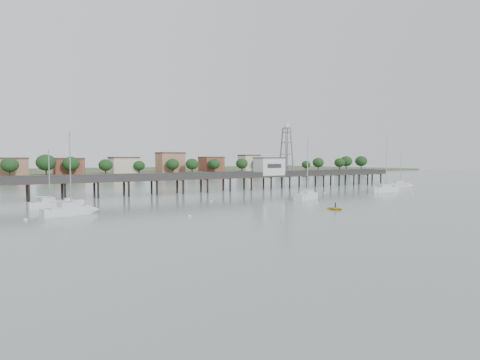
# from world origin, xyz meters

# --- Properties ---
(ground_plane) EXTENTS (500.00, 500.00, 0.00)m
(ground_plane) POSITION_xyz_m (0.00, 0.00, 0.00)
(ground_plane) COLOR gray
(ground_plane) RESTS_ON ground
(pier) EXTENTS (150.00, 5.00, 5.50)m
(pier) POSITION_xyz_m (0.00, 60.00, 3.79)
(pier) COLOR #2D2823
(pier) RESTS_ON ground
(pier_building) EXTENTS (8.40, 5.40, 5.30)m
(pier_building) POSITION_xyz_m (25.00, 60.00, 6.67)
(pier_building) COLOR silver
(pier_building) RESTS_ON ground
(lattice_tower) EXTENTS (3.20, 3.20, 15.50)m
(lattice_tower) POSITION_xyz_m (31.50, 60.00, 11.10)
(lattice_tower) COLOR slate
(lattice_tower) RESTS_ON ground
(sailboat_d) EXTENTS (9.86, 4.07, 15.68)m
(sailboat_d) POSITION_xyz_m (46.05, 34.18, 0.63)
(sailboat_d) COLOR silver
(sailboat_d) RESTS_ON ground
(sailboat_a) EXTENTS (8.68, 4.36, 13.77)m
(sailboat_a) POSITION_xyz_m (-33.58, 32.23, 0.64)
(sailboat_a) COLOR silver
(sailboat_a) RESTS_ON ground
(sailboat_c) EXTENTS (8.85, 5.51, 14.08)m
(sailboat_c) POSITION_xyz_m (14.88, 31.46, 0.64)
(sailboat_c) COLOR silver
(sailboat_c) RESTS_ON ground
(sailboat_e) EXTENTS (7.03, 6.07, 12.05)m
(sailboat_e) POSITION_xyz_m (64.32, 42.99, 0.65)
(sailboat_e) COLOR silver
(sailboat_e) RESTS_ON ground
(sailboat_b) EXTENTS (6.63, 2.55, 10.87)m
(sailboat_b) POSITION_xyz_m (-35.68, 42.55, 0.66)
(sailboat_b) COLOR silver
(sailboat_b) RESTS_ON ground
(white_tender) EXTENTS (3.89, 1.63, 1.51)m
(white_tender) POSITION_xyz_m (-31.83, 46.55, 0.47)
(white_tender) COLOR silver
(white_tender) RESTS_ON ground
(yellow_dinghy) EXTENTS (2.17, 0.75, 2.98)m
(yellow_dinghy) POSITION_xyz_m (5.38, 14.38, 0.00)
(yellow_dinghy) COLOR yellow
(yellow_dinghy) RESTS_ON ground
(dinghy_occupant) EXTENTS (0.42, 1.07, 0.25)m
(dinghy_occupant) POSITION_xyz_m (5.38, 14.38, 0.00)
(dinghy_occupant) COLOR black
(dinghy_occupant) RESTS_ON ground
(mooring_buoys) EXTENTS (85.38, 20.03, 0.39)m
(mooring_buoys) POSITION_xyz_m (2.31, 29.40, 0.08)
(mooring_buoys) COLOR #F1F0BB
(mooring_buoys) RESTS_ON ground
(far_shore) EXTENTS (500.00, 170.00, 10.40)m
(far_shore) POSITION_xyz_m (0.36, 239.58, 0.95)
(far_shore) COLOR #475133
(far_shore) RESTS_ON ground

